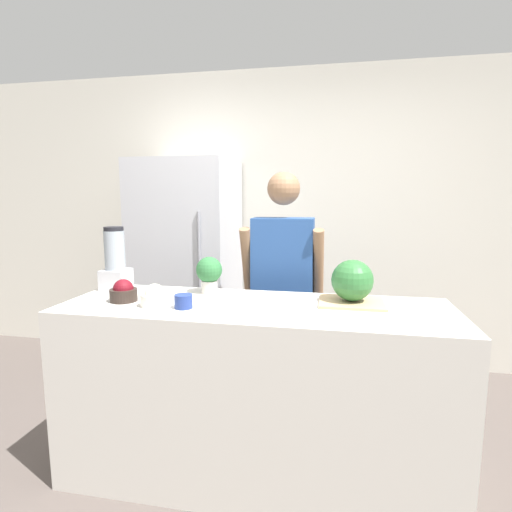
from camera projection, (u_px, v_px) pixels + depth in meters
name	position (u px, v px, depth m)	size (l,w,h in m)	color
wall_back	(290.00, 219.00, 3.61)	(8.00, 0.06, 2.60)	silver
counter_island	(255.00, 392.00, 2.12)	(2.00, 0.66, 0.95)	beige
refrigerator	(188.00, 268.00, 3.41)	(0.78, 0.77, 1.80)	#B7B7BC
person	(283.00, 293.00, 2.69)	(0.54, 0.26, 1.66)	#4C608C
cutting_board	(351.00, 302.00, 2.07)	(0.33, 0.28, 0.01)	tan
watermelon	(352.00, 280.00, 2.06)	(0.22, 0.22, 0.22)	#2D6B33
bowl_cherries	(123.00, 292.00, 2.12)	(0.14, 0.14, 0.12)	#2D231E
bowl_cream	(155.00, 297.00, 2.02)	(0.14, 0.14, 0.11)	white
bowl_small_blue	(183.00, 301.00, 1.99)	(0.09, 0.09, 0.07)	navy
blender	(115.00, 262.00, 2.38)	(0.15, 0.15, 0.38)	#B7B7BC
potted_plant	(209.00, 272.00, 2.29)	(0.15, 0.15, 0.21)	beige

